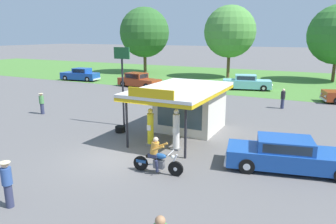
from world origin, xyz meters
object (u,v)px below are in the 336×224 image
parked_car_back_row_centre (139,81)px  bystander_chatting_near_pumps (7,183)px  parked_car_back_row_centre_left (80,75)px  spare_tire_stack (120,129)px  gas_pump_nearside (150,128)px  gas_pump_offside (176,131)px  roadside_pole_sign (122,73)px  motorcycle_with_rider (157,158)px  featured_classic_sedan (290,155)px  bystander_standing_back_lot (283,98)px  parked_car_back_row_left (246,83)px  bystander_strolling_foreground (42,103)px

parked_car_back_row_centre → bystander_chatting_near_pumps: (9.38, -23.35, 0.17)m
parked_car_back_row_centre_left → spare_tire_stack: 23.33m
gas_pump_nearside → bystander_chatting_near_pumps: size_ratio=1.21×
bystander_chatting_near_pumps → gas_pump_offside: bearing=70.2°
roadside_pole_sign → motorcycle_with_rider: bearing=-45.1°
bystander_chatting_near_pumps → motorcycle_with_rider: bearing=55.4°
gas_pump_nearside → motorcycle_with_rider: gas_pump_nearside is taller
featured_classic_sedan → bystander_standing_back_lot: 12.14m
featured_classic_sedan → motorcycle_with_rider: bearing=-150.2°
parked_car_back_row_left → parked_car_back_row_centre: parked_car_back_row_left is taller
parked_car_back_row_centre_left → bystander_standing_back_lot: bystander_standing_back_lot is taller
parked_car_back_row_centre_left → parked_car_back_row_centre: (9.32, -1.02, -0.01)m
gas_pump_nearside → roadside_pole_sign: (-3.32, 2.41, 2.45)m
bystander_strolling_foreground → parked_car_back_row_left: bearing=57.7°
gas_pump_offside → featured_classic_sedan: gas_pump_offside is taller
parked_car_back_row_centre → roadside_pole_sign: (7.26, -13.50, 2.64)m
gas_pump_offside → bystander_strolling_foreground: size_ratio=1.35×
parked_car_back_row_centre → roadside_pole_sign: 15.55m
bystander_strolling_foreground → bystander_standing_back_lot: bystander_standing_back_lot is taller
motorcycle_with_rider → featured_classic_sedan: 5.66m
roadside_pole_sign → parked_car_back_row_centre: bearing=118.3°
parked_car_back_row_centre_left → spare_tire_stack: (17.17, -15.78, -0.53)m
gas_pump_offside → bystander_chatting_near_pumps: size_ratio=1.28×
motorcycle_with_rider → featured_classic_sedan: size_ratio=0.39×
parked_car_back_row_centre_left → spare_tire_stack: parked_car_back_row_centre_left is taller
gas_pump_nearside → bystander_strolling_foreground: size_ratio=1.27×
parked_car_back_row_centre → roadside_pole_sign: size_ratio=1.08×
bystander_strolling_foreground → bystander_standing_back_lot: 18.29m
parked_car_back_row_centre → bystander_chatting_near_pumps: 25.16m
spare_tire_stack → bystander_standing_back_lot: bearing=54.0°
gas_pump_offside → bystander_strolling_foreground: (-11.87, 2.24, -0.14)m
parked_car_back_row_centre → bystander_strolling_foreground: size_ratio=3.41×
featured_classic_sedan → parked_car_back_row_centre: (-17.44, 15.97, 0.06)m
gas_pump_nearside → bystander_standing_back_lot: size_ratio=1.25×
gas_pump_offside → parked_car_back_row_left: 19.58m
bystander_chatting_near_pumps → spare_tire_stack: (-1.53, 8.59, -0.70)m
gas_pump_nearside → parked_car_back_row_left: size_ratio=0.37×
parked_car_back_row_centre_left → motorcycle_with_rider: bearing=-42.2°
bystander_chatting_near_pumps → roadside_pole_sign: size_ratio=0.33×
motorcycle_with_rider → bystander_strolling_foreground: 13.36m
parked_car_back_row_centre_left → bystander_strolling_foreground: bearing=-57.1°
spare_tire_stack → parked_car_back_row_left: bearing=79.9°
parked_car_back_row_centre → bystander_standing_back_lot: (15.69, -3.96, 0.12)m
parked_car_back_row_centre → spare_tire_stack: size_ratio=8.83×
gas_pump_offside → motorcycle_with_rider: size_ratio=0.94×
parked_car_back_row_left → bystander_chatting_near_pumps: size_ratio=3.29×
featured_classic_sedan → bystander_chatting_near_pumps: (-8.07, -7.38, 0.22)m
gas_pump_nearside → featured_classic_sedan: bearing=-0.6°
motorcycle_with_rider → roadside_pole_sign: (-5.27, 5.29, 2.70)m
parked_car_back_row_left → roadside_pole_sign: bearing=-102.7°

